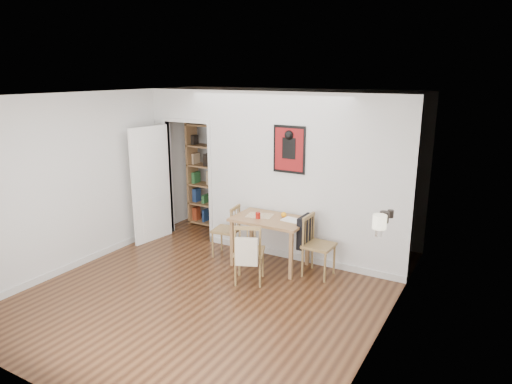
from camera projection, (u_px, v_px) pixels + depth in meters
The scene contains 15 objects.
ground at pixel (220, 285), 6.34m from camera, with size 5.20×5.20×0.00m, color brown.
room_shell at pixel (271, 177), 7.09m from camera, with size 5.20×5.20×5.20m.
dining_table at pixel (270, 224), 6.85m from camera, with size 1.11×0.70×0.76m.
chair_left at pixel (226, 230), 7.29m from camera, with size 0.48×0.48×0.84m.
chair_right at pixel (318, 245), 6.56m from camera, with size 0.52×0.46×0.90m.
chair_front at pixel (249, 252), 6.34m from camera, with size 0.58×0.61×0.88m.
bookshelf at pixel (209, 176), 8.63m from camera, with size 0.83×0.33×1.97m.
fireplace at pixel (383, 270), 5.36m from camera, with size 0.45×1.25×1.16m.
red_glass at pixel (258, 215), 6.80m from camera, with size 0.07×0.07×0.10m, color maroon.
orange_fruit at pixel (284, 215), 6.86m from camera, with size 0.08×0.08×0.08m, color orange.
placemat at pixel (260, 215), 6.95m from camera, with size 0.39×0.29×0.00m, color beige.
notebook at pixel (292, 220), 6.72m from camera, with size 0.29×0.21×0.01m, color white.
mantel_lamp at pixel (379, 223), 4.88m from camera, with size 0.15×0.15×0.24m.
ceramic_jar_a at pixel (384, 217), 5.35m from camera, with size 0.11×0.11×0.13m, color black.
ceramic_jar_b at pixel (391, 214), 5.53m from camera, with size 0.08×0.08×0.09m, color black.
Camera 1 is at (3.31, -4.80, 2.87)m, focal length 32.00 mm.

